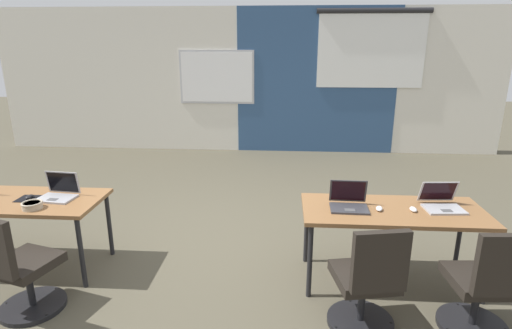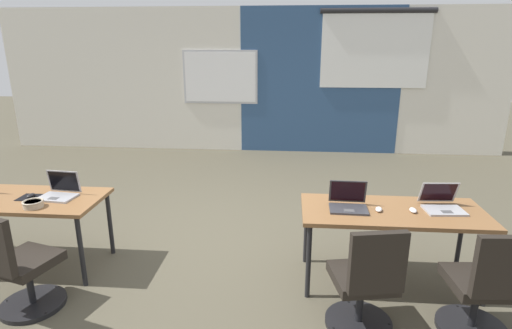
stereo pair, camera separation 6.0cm
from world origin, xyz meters
name	(u,v)px [view 2 (the right image)]	position (x,y,z in m)	size (l,w,h in m)	color
ground_plane	(213,243)	(0.00, 0.00, 0.00)	(24.00, 24.00, 0.00)	#4C4738
back_wall_assembly	(252,81)	(0.05, 4.20, 1.41)	(10.00, 0.27, 2.80)	silver
desk_near_left	(18,203)	(-1.75, -0.60, 0.66)	(1.60, 0.70, 0.72)	brown
desk_near_right	(392,216)	(1.75, -0.60, 0.66)	(1.60, 0.70, 0.72)	brown
laptop_near_right_end	(442,204)	(2.18, -0.54, 0.77)	(0.35, 0.34, 0.22)	#9E9EA3
mouse_near_right_end	(413,210)	(1.91, -0.63, 0.74)	(0.06, 0.10, 0.03)	silver
chair_near_right_end	(483,293)	(2.27, -1.29, 0.38)	(0.52, 0.55, 0.92)	black
laptop_near_left_inner	(59,192)	(-1.36, -0.54, 0.77)	(0.35, 0.30, 0.24)	#9E9EA3
mousepad_near_left_inner	(31,197)	(-1.62, -0.59, 0.72)	(0.22, 0.19, 0.00)	black
mouse_near_left_inner	(31,196)	(-1.62, -0.59, 0.74)	(0.06, 0.10, 0.03)	black
chair_near_left_inner	(19,271)	(-1.32, -1.30, 0.38)	(0.54, 0.60, 0.92)	black
laptop_near_right_inner	(348,203)	(1.36, -0.59, 0.77)	(0.34, 0.29, 0.23)	#333338
mouse_near_right_inner	(379,209)	(1.62, -0.64, 0.74)	(0.08, 0.11, 0.03)	silver
chair_near_right_inner	(365,288)	(1.41, -1.31, 0.38)	(0.52, 0.57, 0.92)	black
snack_bowl	(33,204)	(-1.45, -0.81, 0.76)	(0.18, 0.18, 0.06)	tan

